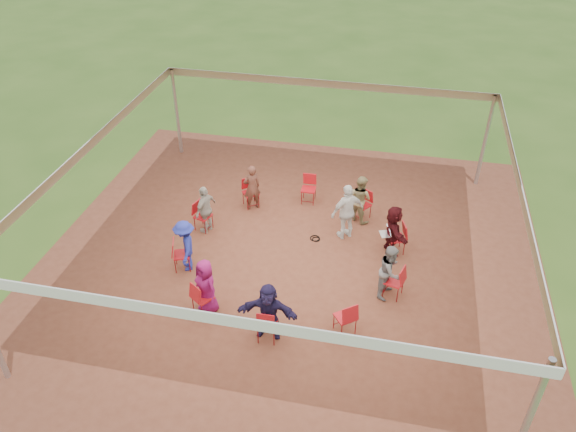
% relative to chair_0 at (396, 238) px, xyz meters
% --- Properties ---
extents(ground, '(80.00, 80.00, 0.00)m').
position_rel_chair_0_xyz_m(ground, '(-2.66, -0.93, -0.45)').
color(ground, '#36591C').
rests_on(ground, ground).
extents(dirt_patch, '(13.00, 13.00, 0.00)m').
position_rel_chair_0_xyz_m(dirt_patch, '(-2.66, -0.93, -0.44)').
color(dirt_patch, brown).
rests_on(dirt_patch, ground).
extents(tent, '(10.33, 10.33, 3.00)m').
position_rel_chair_0_xyz_m(tent, '(-2.66, -0.93, 1.92)').
color(tent, '#B2B2B7').
rests_on(tent, ground).
extents(chair_0, '(0.55, 0.54, 0.90)m').
position_rel_chair_0_xyz_m(chair_0, '(0.00, 0.00, 0.00)').
color(chair_0, red).
rests_on(chair_0, ground).
extents(chair_1, '(0.60, 0.60, 0.90)m').
position_rel_chair_0_xyz_m(chair_1, '(-1.06, 1.39, 0.00)').
color(chair_1, red).
rests_on(chair_1, ground).
extents(chair_2, '(0.43, 0.45, 0.90)m').
position_rel_chair_0_xyz_m(chair_2, '(-2.72, 1.89, 0.00)').
color(chair_2, red).
rests_on(chair_2, ground).
extents(chair_3, '(0.60, 0.60, 0.90)m').
position_rel_chair_0_xyz_m(chair_3, '(-4.37, 1.31, 0.00)').
color(chair_3, red).
rests_on(chair_3, ground).
extents(chair_4, '(0.54, 0.53, 0.90)m').
position_rel_chair_0_xyz_m(chair_4, '(-5.36, -0.12, 0.00)').
color(chair_4, red).
rests_on(chair_4, ground).
extents(chair_5, '(0.55, 0.54, 0.90)m').
position_rel_chair_0_xyz_m(chair_5, '(-5.32, -1.86, 0.00)').
color(chair_5, red).
rests_on(chair_5, ground).
extents(chair_6, '(0.60, 0.60, 0.90)m').
position_rel_chair_0_xyz_m(chair_6, '(-4.27, -3.25, 0.00)').
color(chair_6, red).
rests_on(chair_6, ground).
extents(chair_7, '(0.43, 0.45, 0.90)m').
position_rel_chair_0_xyz_m(chair_7, '(-2.60, -3.75, 0.00)').
color(chair_7, red).
rests_on(chair_7, ground).
extents(chair_8, '(0.60, 0.60, 0.90)m').
position_rel_chair_0_xyz_m(chair_8, '(-0.95, -3.18, 0.00)').
color(chair_8, red).
rests_on(chair_8, ground).
extents(chair_9, '(0.54, 0.53, 0.90)m').
position_rel_chair_0_xyz_m(chair_9, '(0.04, -1.74, 0.00)').
color(chair_9, red).
rests_on(chair_9, ground).
extents(person_seated_0, '(0.91, 1.43, 1.44)m').
position_rel_chair_0_xyz_m(person_seated_0, '(-0.11, -0.04, 0.28)').
color(person_seated_0, '#390A0F').
rests_on(person_seated_0, ground).
extents(person_seated_1, '(0.81, 0.73, 1.44)m').
position_rel_chair_0_xyz_m(person_seated_1, '(-1.12, 1.29, 0.28)').
color(person_seated_1, '#8E8256').
rests_on(person_seated_1, ground).
extents(person_seated_2, '(0.63, 0.59, 1.44)m').
position_rel_chair_0_xyz_m(person_seated_2, '(-4.30, 1.22, 0.28)').
color(person_seated_2, brown).
rests_on(person_seated_2, ground).
extents(person_seated_3, '(0.66, 0.93, 1.44)m').
position_rel_chair_0_xyz_m(person_seated_3, '(-5.25, -0.15, 0.28)').
color(person_seated_3, '#ACA799').
rests_on(person_seated_3, ground).
extents(person_seated_4, '(0.74, 1.03, 1.44)m').
position_rel_chair_0_xyz_m(person_seated_4, '(-5.21, -1.82, 0.28)').
color(person_seated_4, navy).
rests_on(person_seated_4, ground).
extents(person_seated_5, '(0.80, 0.73, 1.44)m').
position_rel_chair_0_xyz_m(person_seated_5, '(-4.20, -3.15, 0.28)').
color(person_seated_5, '#831256').
rests_on(person_seated_5, ground).
extents(person_seated_6, '(1.35, 0.53, 1.44)m').
position_rel_chair_0_xyz_m(person_seated_6, '(-2.60, -3.63, 0.28)').
color(person_seated_6, '#201941').
rests_on(person_seated_6, ground).
extents(person_seated_7, '(0.59, 0.79, 1.44)m').
position_rel_chair_0_xyz_m(person_seated_7, '(-0.08, -1.71, 0.28)').
color(person_seated_7, slate).
rests_on(person_seated_7, ground).
extents(standing_person, '(1.08, 0.99, 1.66)m').
position_rel_chair_0_xyz_m(standing_person, '(-1.38, 0.40, 0.39)').
color(standing_person, silver).
rests_on(standing_person, ground).
extents(cable_coil, '(0.37, 0.37, 0.03)m').
position_rel_chair_0_xyz_m(cable_coil, '(-2.19, 0.09, -0.43)').
color(cable_coil, black).
rests_on(cable_coil, ground).
extents(laptop, '(0.36, 0.40, 0.23)m').
position_rel_chair_0_xyz_m(laptop, '(-0.26, -0.09, 0.23)').
color(laptop, '#B7B7BC').
rests_on(laptop, ground).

